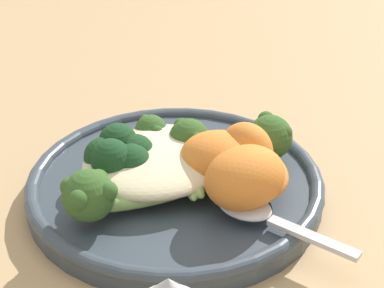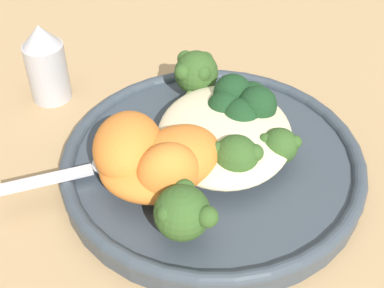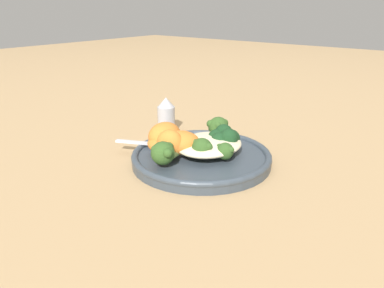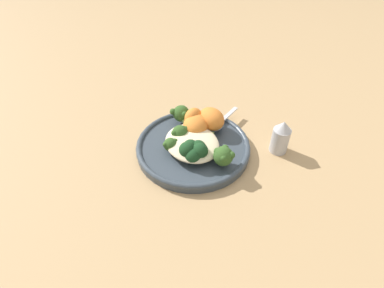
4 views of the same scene
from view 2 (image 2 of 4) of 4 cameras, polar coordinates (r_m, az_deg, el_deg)
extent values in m
plane|color=tan|center=(0.43, 0.05, -4.29)|extent=(4.00, 4.00, 0.00)
cylinder|color=#38424C|center=(0.43, 2.18, -2.22)|extent=(0.24, 0.24, 0.02)
torus|color=#38424C|center=(0.43, 2.21, -1.45)|extent=(0.24, 0.24, 0.01)
ellipsoid|color=beige|center=(0.42, 3.50, 1.19)|extent=(0.13, 0.11, 0.02)
ellipsoid|color=#8EB25B|center=(0.40, -1.52, -2.86)|extent=(0.10, 0.04, 0.02)
sphere|color=#335623|center=(0.35, -0.35, -7.41)|extent=(0.04, 0.04, 0.04)
sphere|color=#335623|center=(0.34, 1.67, -7.78)|extent=(0.01, 0.01, 0.01)
sphere|color=#335623|center=(0.36, -0.09, -4.93)|extent=(0.01, 0.01, 0.01)
sphere|color=#335623|center=(0.35, -2.63, -7.43)|extent=(0.01, 0.01, 0.01)
ellipsoid|color=#8EB25B|center=(0.42, 0.04, -0.58)|extent=(0.05, 0.07, 0.02)
sphere|color=#335623|center=(0.40, 4.70, -1.45)|extent=(0.03, 0.03, 0.03)
sphere|color=#335623|center=(0.39, 6.72, -0.94)|extent=(0.01, 0.01, 0.01)
sphere|color=#335623|center=(0.39, 2.78, -0.66)|extent=(0.01, 0.01, 0.01)
ellipsoid|color=#8EB25B|center=(0.42, 2.28, 0.04)|extent=(0.02, 0.10, 0.02)
sphere|color=#335623|center=(0.41, 9.30, -0.21)|extent=(0.03, 0.03, 0.03)
sphere|color=#335623|center=(0.41, 10.92, 0.20)|extent=(0.01, 0.01, 0.01)
sphere|color=#335623|center=(0.41, 7.83, 0.42)|extent=(0.01, 0.01, 0.01)
ellipsoid|color=#8EB25B|center=(0.43, 1.30, 1.73)|extent=(0.06, 0.08, 0.02)
sphere|color=#335623|center=(0.45, 5.94, 3.97)|extent=(0.03, 0.03, 0.03)
sphere|color=#335623|center=(0.45, 7.46, 4.39)|extent=(0.01, 0.01, 0.01)
sphere|color=#335623|center=(0.45, 4.51, 4.60)|extent=(0.01, 0.01, 0.01)
ellipsoid|color=#8EB25B|center=(0.45, -0.91, 3.25)|extent=(0.09, 0.03, 0.01)
sphere|color=#335623|center=(0.48, 0.46, 7.62)|extent=(0.04, 0.04, 0.04)
sphere|color=#335623|center=(0.46, 1.67, 7.50)|extent=(0.01, 0.01, 0.01)
sphere|color=#335623|center=(0.48, 1.88, 8.93)|extent=(0.01, 0.01, 0.01)
sphere|color=#335623|center=(0.48, -0.70, 9.08)|extent=(0.01, 0.01, 0.01)
sphere|color=#335623|center=(0.47, -1.00, 7.66)|extent=(0.01, 0.01, 0.01)
ellipsoid|color=orange|center=(0.39, -1.52, -1.44)|extent=(0.09, 0.09, 0.04)
ellipsoid|color=orange|center=(0.40, -6.81, -0.38)|extent=(0.07, 0.06, 0.05)
ellipsoid|color=orange|center=(0.39, -4.85, -3.00)|extent=(0.07, 0.08, 0.03)
ellipsoid|color=orange|center=(0.38, -2.55, -3.03)|extent=(0.05, 0.06, 0.05)
sphere|color=#193D1E|center=(0.43, 5.20, 2.81)|extent=(0.03, 0.03, 0.03)
sphere|color=#193D1E|center=(0.44, 6.95, 4.11)|extent=(0.03, 0.03, 0.03)
sphere|color=#193D1E|center=(0.45, 6.30, 4.64)|extent=(0.03, 0.03, 0.03)
sphere|color=#193D1E|center=(0.45, 4.36, 5.44)|extent=(0.03, 0.03, 0.03)
sphere|color=#193D1E|center=(0.44, 3.60, 3.67)|extent=(0.03, 0.03, 0.03)
cube|color=silver|center=(0.41, -15.30, -3.69)|extent=(0.04, 0.07, 0.00)
ellipsoid|color=silver|center=(0.41, -7.69, -1.76)|extent=(0.05, 0.05, 0.01)
cylinder|color=#B2B2B7|center=(0.52, -15.14, 7.42)|extent=(0.04, 0.04, 0.06)
cone|color=#B2B2B7|center=(0.50, -15.92, 11.06)|extent=(0.04, 0.04, 0.02)
camera|label=1|loc=(0.65, -40.35, 34.17)|focal=60.00mm
camera|label=3|loc=(0.39, 110.61, -25.80)|focal=35.00mm
camera|label=4|loc=(0.77, 33.59, 47.28)|focal=28.00mm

